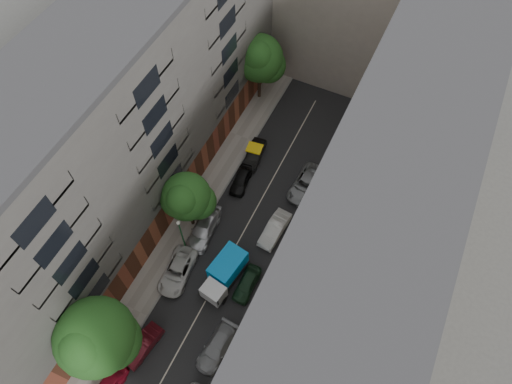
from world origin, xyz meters
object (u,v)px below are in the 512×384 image
Objects in this scene: car_left_2 at (177,271)px; car_left_4 at (241,180)px; car_left_3 at (204,229)px; pedestrian at (322,179)px; tree_mid at (187,199)px; car_right_4 at (306,184)px; tree_near at (96,339)px; tree_far at (260,60)px; tarp_truck at (224,273)px; car_left_1 at (143,345)px; car_right_3 at (275,229)px; car_right_1 at (217,347)px; car_right_2 at (247,284)px; car_left_5 at (255,154)px; lamp_post at (181,233)px.

car_left_4 is at bearing 79.57° from car_left_2.
car_left_3 is 2.68× the size of pedestrian.
car_right_4 is at bearing 46.28° from tree_mid.
tree_near is 32.47m from tree_far.
car_left_1 is (-3.40, -8.55, -0.70)m from tarp_truck.
tree_mid reaches higher than car_right_3.
car_left_3 reaches higher than car_left_4.
car_left_3 is 0.96× the size of car_right_4.
car_left_3 is 11.44m from car_right_1.
car_left_3 is 1.32× the size of car_left_4.
pedestrian is at bearing 16.98° from car_left_4.
car_left_5 is at bearing 112.42° from car_right_2.
car_left_5 is 11.20m from tree_mid.
lamp_post reaches higher than pedestrian.
car_right_2 is at bearing 15.56° from tarp_truck.
tree_near is (-1.63, -24.08, 5.09)m from car_left_5.
car_left_2 is at bearing -151.60° from tarp_truck.
car_left_2 is (-0.78, 7.08, 0.04)m from car_left_1.
tree_far is at bearing 98.88° from car_left_4.
pedestrian is (2.07, 13.49, 0.45)m from car_right_2.
car_left_2 is 15.33m from car_left_5.
tree_near is 26.19m from pedestrian.
car_left_2 is 17.41m from pedestrian.
car_left_4 is at bearing -94.82° from car_left_5.
lamp_post is (0.72, -2.67, -1.47)m from tree_mid.
lamp_post reaches higher than car_left_5.
car_left_3 is 13.26m from pedestrian.
car_left_1 is 13.24m from tree_mid.
car_left_2 is 6.61m from car_right_2.
tree_mid is (-2.12, 12.29, 4.44)m from car_left_1.
car_left_2 is at bearing -83.44° from tree_far.
car_left_5 is at bearing 84.43° from lamp_post.
car_left_5 is (-0.15, 3.60, 0.03)m from car_left_4.
car_right_2 is (5.60, 8.80, -0.01)m from car_left_1.
tree_mid reaches higher than car_right_4.
car_left_3 is at bearing -124.60° from car_right_4.
lamp_post is at bearing -110.84° from car_left_3.
car_right_1 is 1.21× the size of car_right_2.
tree_near is (-1.79, -1.68, 5.12)m from car_left_1.
car_left_1 is at bearing -90.30° from car_left_2.
tree_mid is at bearing -108.28° from car_left_5.
car_left_3 is at bearing -11.12° from tree_mid.
car_right_2 is at bearing -90.58° from car_right_4.
car_left_1 is 0.76× the size of car_right_4.
car_left_3 reaches higher than car_right_1.
lamp_post is (-1.40, 9.62, 2.97)m from car_left_1.
lamp_post is (0.39, 11.30, -2.15)m from tree_near.
pedestrian is at bearing 80.75° from car_right_2.
car_right_2 is at bearing 62.31° from pedestrian.
car_left_1 is 23.58m from pedestrian.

